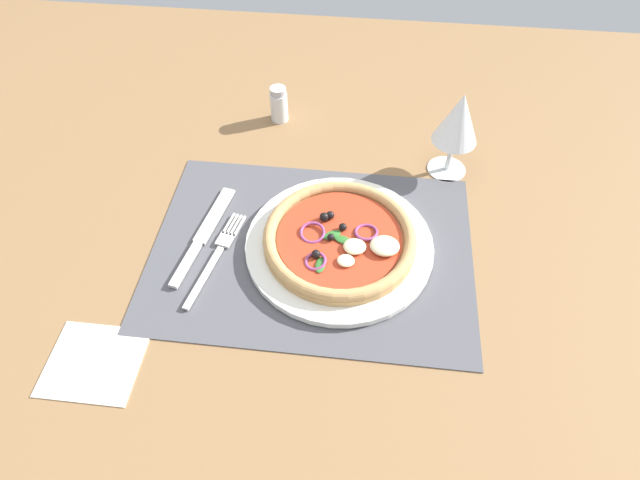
% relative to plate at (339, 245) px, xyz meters
% --- Properties ---
extents(ground_plane, '(1.90, 1.40, 0.02)m').
position_rel_plate_xyz_m(ground_plane, '(-0.04, -0.01, -0.02)').
color(ground_plane, olive).
extents(placemat, '(0.47, 0.34, 0.00)m').
position_rel_plate_xyz_m(placemat, '(-0.04, -0.01, -0.01)').
color(placemat, '#4C4C51').
rests_on(placemat, ground_plane).
extents(plate, '(0.28, 0.28, 0.01)m').
position_rel_plate_xyz_m(plate, '(0.00, 0.00, 0.00)').
color(plate, silver).
rests_on(plate, placemat).
extents(pizza, '(0.22, 0.22, 0.03)m').
position_rel_plate_xyz_m(pizza, '(0.00, -0.00, 0.02)').
color(pizza, tan).
rests_on(pizza, plate).
extents(fork, '(0.05, 0.18, 0.00)m').
position_rel_plate_xyz_m(fork, '(-0.17, -0.03, -0.00)').
color(fork, silver).
rests_on(fork, placemat).
extents(knife, '(0.05, 0.20, 0.01)m').
position_rel_plate_xyz_m(knife, '(-0.20, 0.00, -0.00)').
color(knife, silver).
rests_on(knife, placemat).
extents(wine_glass, '(0.07, 0.07, 0.15)m').
position_rel_plate_xyz_m(wine_glass, '(0.17, 0.19, 0.09)').
color(wine_glass, silver).
rests_on(wine_glass, ground_plane).
extents(napkin, '(0.12, 0.11, 0.00)m').
position_rel_plate_xyz_m(napkin, '(-0.29, -0.22, -0.01)').
color(napkin, silver).
rests_on(napkin, ground_plane).
extents(pepper_shaker, '(0.03, 0.03, 0.07)m').
position_rel_plate_xyz_m(pepper_shaker, '(-0.14, 0.30, 0.02)').
color(pepper_shaker, silver).
rests_on(pepper_shaker, ground_plane).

